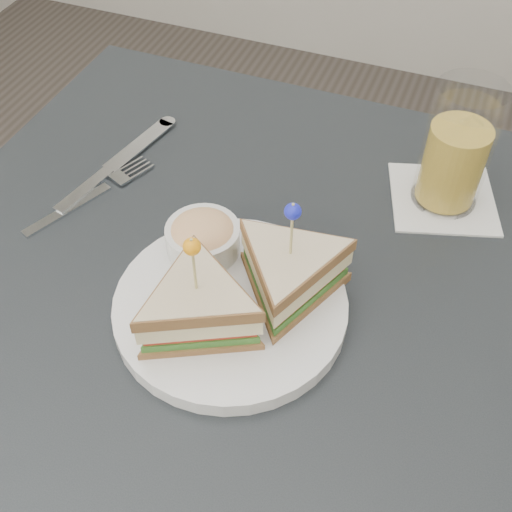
% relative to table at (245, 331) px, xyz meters
% --- Properties ---
extents(table, '(0.80, 0.80, 0.75)m').
position_rel_table_xyz_m(table, '(0.00, 0.00, 0.00)').
color(table, black).
rests_on(table, ground).
extents(plate_meal, '(0.28, 0.26, 0.14)m').
position_rel_table_xyz_m(plate_meal, '(0.00, -0.03, 0.12)').
color(plate_meal, white).
rests_on(plate_meal, table).
extents(cutlery_fork, '(0.09, 0.18, 0.01)m').
position_rel_table_xyz_m(cutlery_fork, '(-0.23, 0.08, 0.08)').
color(cutlery_fork, silver).
rests_on(cutlery_fork, table).
extents(cutlery_knife, '(0.06, 0.23, 0.01)m').
position_rel_table_xyz_m(cutlery_knife, '(-0.24, 0.13, 0.08)').
color(cutlery_knife, white).
rests_on(cutlery_knife, table).
extents(drink_set, '(0.16, 0.16, 0.16)m').
position_rel_table_xyz_m(drink_set, '(0.18, 0.23, 0.15)').
color(drink_set, silver).
rests_on(drink_set, table).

